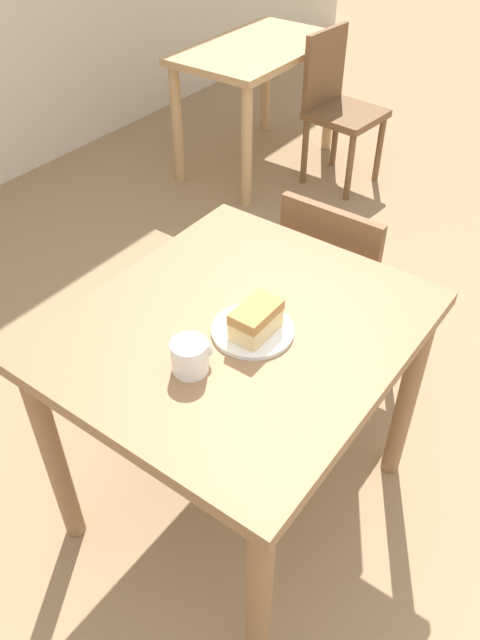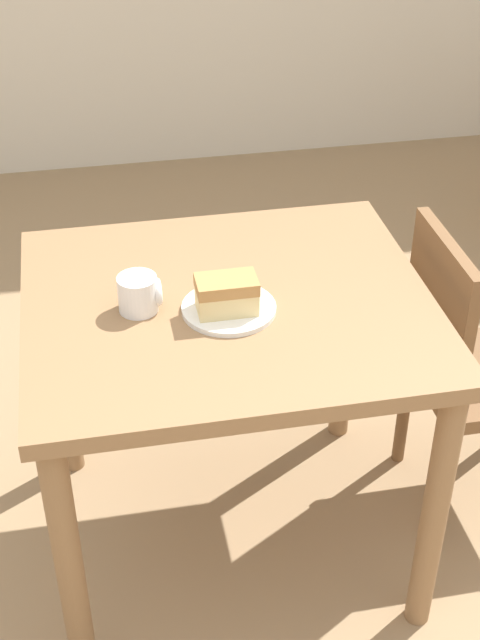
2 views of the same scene
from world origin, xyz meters
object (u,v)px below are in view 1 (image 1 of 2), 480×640
chair_far_corner (338,104)px  plate (253,330)px  dining_table_near (240,358)px  chair_near_window (338,291)px  cake_slice (256,320)px  dining_table_far (258,68)px  coffee_mug (191,356)px

chair_far_corner → plate: 2.34m
chair_far_corner → dining_table_near: bearing=-152.6°
chair_near_window → cake_slice: cake_slice is taller
dining_table_far → cake_slice: cake_slice is taller
dining_table_near → cake_slice: (-0.01, -0.06, 0.17)m
dining_table_near → cake_slice: cake_slice is taller
dining_table_near → coffee_mug: 0.25m
dining_table_near → chair_near_window: chair_near_window is taller
coffee_mug → chair_near_window: bearing=2.9°
dining_table_far → chair_far_corner: 0.51m
dining_table_far → cake_slice: 2.49m
plate → cake_slice: (-0.01, -0.01, 0.05)m
dining_table_near → plate: size_ratio=4.38×
dining_table_near → coffee_mug: coffee_mug is taller
dining_table_near → chair_far_corner: 2.31m
dining_table_far → plate: 2.47m
dining_table_far → chair_far_corner: (0.10, -0.48, -0.13)m
dining_table_far → plate: plate is taller
dining_table_near → chair_far_corner: bearing=22.4°
chair_far_corner → cake_slice: cake_slice is taller
chair_far_corner → coffee_mug: bearing=-154.2°
dining_table_near → plate: bearing=-97.4°
dining_table_near → plate: 0.13m
dining_table_far → dining_table_near: bearing=-146.3°
dining_table_far → cake_slice: size_ratio=7.56×
dining_table_near → chair_far_corner: size_ratio=1.09×
dining_table_near → chair_near_window: 0.67m
cake_slice → plate: bearing=63.2°
cake_slice → coffee_mug: cake_slice is taller
dining_table_far → chair_near_window: bearing=-136.6°
coffee_mug → chair_far_corner: bearing=20.7°
plate → coffee_mug: coffee_mug is taller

